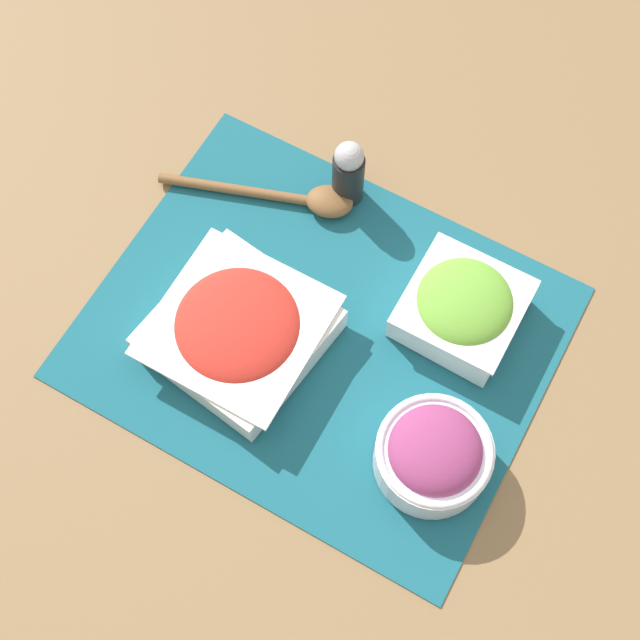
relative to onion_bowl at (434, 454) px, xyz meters
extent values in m
plane|color=olive|center=(0.17, -0.07, -0.04)|extent=(3.00, 3.00, 0.00)
cube|color=#195B6B|center=(0.17, -0.07, -0.04)|extent=(0.49, 0.39, 0.00)
cylinder|color=silver|center=(0.00, 0.00, -0.01)|extent=(0.12, 0.12, 0.05)
torus|color=silver|center=(0.00, 0.00, 0.01)|extent=(0.12, 0.12, 0.01)
ellipsoid|color=#93386B|center=(0.00, 0.00, 0.01)|extent=(0.09, 0.09, 0.04)
cube|color=white|center=(0.24, -0.02, -0.02)|extent=(0.19, 0.19, 0.04)
cube|color=white|center=(0.24, -0.02, 0.01)|extent=(0.17, 0.17, 0.00)
ellipsoid|color=red|center=(0.24, -0.02, 0.00)|extent=(0.14, 0.14, 0.04)
cube|color=white|center=(0.04, -0.16, -0.01)|extent=(0.12, 0.12, 0.04)
cube|color=white|center=(0.04, -0.16, 0.01)|extent=(0.12, 0.12, 0.00)
ellipsoid|color=#6BAD38|center=(0.04, -0.16, 0.01)|extent=(0.11, 0.11, 0.04)
cylinder|color=brown|center=(0.34, -0.18, -0.03)|extent=(0.18, 0.07, 0.01)
ellipsoid|color=brown|center=(0.24, -0.22, -0.02)|extent=(0.07, 0.06, 0.02)
cylinder|color=black|center=(0.23, -0.24, 0.00)|extent=(0.04, 0.04, 0.07)
sphere|color=#B2B2B7|center=(0.23, -0.24, 0.04)|extent=(0.03, 0.03, 0.03)
camera|label=1|loc=(-0.01, 0.25, 0.87)|focal=50.00mm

